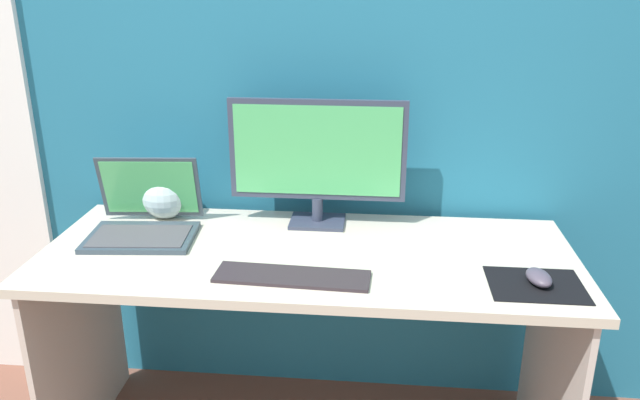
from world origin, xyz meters
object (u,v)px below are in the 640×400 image
Objects in this scene: laptop at (144,220)px; fishbowl at (165,194)px; mouse at (539,277)px; keyboard_external at (292,276)px; monitor at (317,157)px.

laptop is 0.16m from fishbowl.
laptop is 1.19m from mouse.
keyboard_external is (0.49, -0.42, -0.07)m from fishbowl.
fishbowl is 0.65m from keyboard_external.
laptop is 0.57m from keyboard_external.
mouse is at bearing -18.75° from fishbowl.
mouse is (1.17, -0.23, -0.03)m from laptop.
laptop is at bearing -96.83° from fishbowl.
monitor is 0.76m from mouse.
fishbowl is at bearing 178.06° from monitor.
mouse is at bearing -30.57° from monitor.
laptop reaches higher than fishbowl.
keyboard_external is (-0.03, -0.40, -0.23)m from monitor.
monitor is 0.59m from laptop.
monitor is 3.41× the size of fishbowl.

